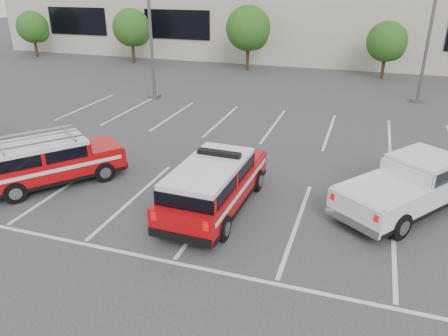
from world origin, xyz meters
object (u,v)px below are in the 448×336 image
object	(u,v)px
white_pickup	(412,189)
convention_building	(333,1)
light_pole_left	(149,7)
light_pole_mid	(434,8)
tree_mid_right	(388,43)
ladder_suv	(51,164)
fire_chief_suv	(214,188)
tree_far_left	(34,28)
tree_mid_left	(249,30)
tree_left	(133,29)

from	to	relation	value
white_pickup	convention_building	bearing A→B (deg)	137.47
light_pole_left	light_pole_mid	bearing A→B (deg)	14.93
light_pole_left	tree_mid_right	bearing A→B (deg)	37.50
ladder_suv	white_pickup	bearing A→B (deg)	47.85
light_pole_left	fire_chief_suv	world-z (taller)	light_pole_left
tree_mid_right	light_pole_mid	bearing A→B (deg)	-72.48
convention_building	ladder_suv	size ratio (longest dim) A/B	12.61
tree_far_left	tree_mid_left	distance (m)	20.01
tree_far_left	white_pickup	size ratio (longest dim) A/B	0.72
light_pole_left	light_pole_mid	world-z (taller)	same
tree_mid_left	white_pickup	xyz separation A→B (m)	(10.80, -19.87, -2.37)
tree_mid_right	ladder_suv	world-z (taller)	tree_mid_right
convention_building	light_pole_left	world-z (taller)	convention_building
tree_mid_left	light_pole_mid	xyz separation A→B (m)	(11.91, -6.05, 2.14)
tree_far_left	tree_mid_left	world-z (taller)	tree_mid_left
light_pole_left	convention_building	bearing A→B (deg)	67.61
tree_far_left	fire_chief_suv	xyz separation A→B (m)	(24.98, -21.89, -1.76)
tree_mid_left	fire_chief_suv	distance (m)	22.57
white_pickup	fire_chief_suv	bearing A→B (deg)	-124.25
convention_building	white_pickup	xyz separation A→B (m)	(5.71, -29.69, -4.05)
white_pickup	ladder_suv	xyz separation A→B (m)	(-11.87, -2.05, 0.06)
convention_building	ladder_suv	xyz separation A→B (m)	(-6.16, -31.74, -3.99)
convention_building	tree_far_left	size ratio (longest dim) A/B	15.04
tree_mid_left	light_pole_left	size ratio (longest dim) A/B	0.47
tree_far_left	light_pole_left	world-z (taller)	light_pole_left
tree_mid_left	tree_mid_right	bearing A→B (deg)	-0.00
light_pole_mid	convention_building	bearing A→B (deg)	113.26
fire_chief_suv	white_pickup	xyz separation A→B (m)	(5.82, 2.02, -0.07)
tree_mid_left	fire_chief_suv	xyz separation A→B (m)	(4.98, -21.89, -2.30)
light_pole_mid	fire_chief_suv	xyz separation A→B (m)	(-6.93, -15.85, -4.45)
tree_far_left	light_pole_mid	bearing A→B (deg)	-10.73
tree_far_left	fire_chief_suv	size ratio (longest dim) A/B	0.77
ladder_suv	convention_building	bearing A→B (deg)	117.07
light_pole_left	fire_chief_suv	xyz separation A→B (m)	(8.07, -11.85, -4.45)
tree_mid_left	light_pole_left	bearing A→B (deg)	-107.10
tree_mid_left	light_pole_mid	size ratio (longest dim) A/B	0.47
tree_left	light_pole_left	bearing A→B (deg)	-55.48
tree_mid_right	tree_left	bearing A→B (deg)	180.00
light_pole_left	tree_left	bearing A→B (deg)	124.52
light_pole_left	white_pickup	xyz separation A→B (m)	(13.89, -9.83, -4.51)
tree_mid_right	ladder_suv	xyz separation A→B (m)	(-11.07, -21.92, -1.77)
light_pole_mid	tree_left	bearing A→B (deg)	164.57
white_pickup	ladder_suv	distance (m)	12.04
light_pole_mid	fire_chief_suv	world-z (taller)	light_pole_mid
tree_mid_right	light_pole_mid	size ratio (longest dim) A/B	0.39
tree_mid_right	ladder_suv	distance (m)	24.62
tree_far_left	tree_left	bearing A→B (deg)	0.00
tree_mid_left	light_pole_mid	distance (m)	13.53
fire_chief_suv	white_pickup	distance (m)	6.16
tree_far_left	tree_mid_right	size ratio (longest dim) A/B	1.00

